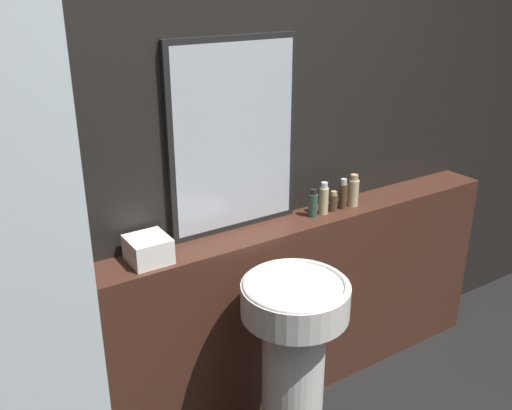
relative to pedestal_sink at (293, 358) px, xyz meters
name	(u,v)px	position (x,y,z in m)	size (l,w,h in m)	color
wall_back	(230,166)	(0.02, 0.54, 0.70)	(8.00, 0.06, 2.50)	black
vanity_counter	(248,325)	(0.02, 0.40, -0.07)	(2.96, 0.22, 0.97)	#422319
pedestal_sink	(293,358)	(0.00, 0.00, 0.00)	(0.44, 0.44, 0.92)	silver
mirror	(234,137)	(0.02, 0.49, 0.84)	(0.63, 0.03, 0.85)	black
towel_stack	(148,249)	(-0.45, 0.40, 0.47)	(0.16, 0.16, 0.11)	white
shampoo_bottle	(313,204)	(0.40, 0.40, 0.48)	(0.04, 0.04, 0.14)	#2D4C3D
conditioner_bottle	(324,199)	(0.46, 0.40, 0.49)	(0.05, 0.05, 0.16)	#C6B284
lotion_bottle	(333,202)	(0.52, 0.40, 0.46)	(0.04, 0.04, 0.10)	#4C3823
body_wash_bottle	(343,195)	(0.59, 0.40, 0.48)	(0.04, 0.04, 0.15)	#4C3823
hand_soap_bottle	(353,191)	(0.65, 0.40, 0.49)	(0.05, 0.05, 0.16)	#C6B284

